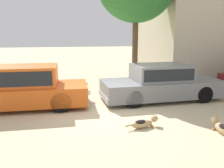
{
  "coord_description": "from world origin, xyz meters",
  "views": [
    {
      "loc": [
        -1.2,
        -7.35,
        2.54
      ],
      "look_at": [
        0.33,
        0.2,
        0.9
      ],
      "focal_mm": 37.88,
      "sensor_mm": 36.0,
      "label": 1
    }
  ],
  "objects_px": {
    "parked_sedan_nearest": "(20,86)",
    "parked_sedan_second": "(161,82)",
    "stray_dog_tan": "(144,123)",
    "stray_dog_spotted": "(221,127)"
  },
  "relations": [
    {
      "from": "parked_sedan_nearest",
      "to": "stray_dog_tan",
      "type": "distance_m",
      "value": 4.49
    },
    {
      "from": "parked_sedan_nearest",
      "to": "stray_dog_tan",
      "type": "bearing_deg",
      "value": -34.14
    },
    {
      "from": "parked_sedan_second",
      "to": "stray_dog_tan",
      "type": "xyz_separation_m",
      "value": [
        -1.57,
        -2.6,
        -0.55
      ]
    },
    {
      "from": "parked_sedan_second",
      "to": "stray_dog_spotted",
      "type": "relative_size",
      "value": 4.8
    },
    {
      "from": "stray_dog_spotted",
      "to": "stray_dog_tan",
      "type": "bearing_deg",
      "value": 69.5
    },
    {
      "from": "parked_sedan_nearest",
      "to": "stray_dog_spotted",
      "type": "distance_m",
      "value": 6.43
    },
    {
      "from": "parked_sedan_nearest",
      "to": "parked_sedan_second",
      "type": "relative_size",
      "value": 0.96
    },
    {
      "from": "parked_sedan_second",
      "to": "stray_dog_spotted",
      "type": "bearing_deg",
      "value": -87.07
    },
    {
      "from": "parked_sedan_nearest",
      "to": "parked_sedan_second",
      "type": "distance_m",
      "value": 5.19
    },
    {
      "from": "stray_dog_tan",
      "to": "stray_dog_spotted",
      "type": "bearing_deg",
      "value": -33.03
    }
  ]
}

